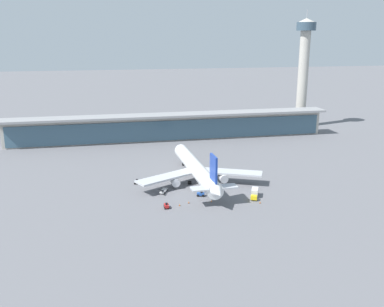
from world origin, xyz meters
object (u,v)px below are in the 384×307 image
service_truck_near_nose_grey (138,182)px  safety_cone_charlie (189,202)px  service_truck_by_tail_blue (201,194)px  safety_cone_delta (260,202)px  airliner_on_stand (197,169)px  service_truck_under_wing_white (163,191)px  safety_cone_bravo (251,199)px  safety_cone_echo (180,205)px  safety_cone_alpha (211,201)px  service_truck_mid_apron_yellow (255,193)px  control_tower (304,65)px  service_truck_on_taxiway_red (166,206)px

service_truck_near_nose_grey → safety_cone_charlie: bearing=-56.5°
service_truck_by_tail_blue → safety_cone_delta: (19.26, -11.12, -0.56)m
airliner_on_stand → service_truck_near_nose_grey: bearing=173.1°
safety_cone_charlie → service_truck_under_wing_white: bearing=121.1°
airliner_on_stand → safety_cone_bravo: size_ratio=96.26×
safety_cone_bravo → safety_cone_charlie: 23.12m
safety_cone_echo → safety_cone_bravo: bearing=1.0°
safety_cone_bravo → safety_cone_echo: (-26.70, -0.49, 0.00)m
safety_cone_bravo → safety_cone_alpha: bearing=176.5°
airliner_on_stand → safety_cone_alpha: airliner_on_stand is taller
safety_cone_bravo → service_truck_near_nose_grey: bearing=146.9°
service_truck_mid_apron_yellow → service_truck_by_tail_blue: service_truck_mid_apron_yellow is taller
service_truck_mid_apron_yellow → control_tower: 140.44m
service_truck_on_taxiway_red → service_truck_under_wing_white: bearing=86.0°
service_truck_mid_apron_yellow → service_truck_on_taxiway_red: (-33.47, -3.59, -0.82)m
safety_cone_charlie → safety_cone_echo: same height
safety_cone_charlie → service_truck_near_nose_grey: bearing=123.5°
safety_cone_alpha → control_tower: bearing=52.4°
airliner_on_stand → service_truck_on_taxiway_red: (-16.00, -24.29, -4.78)m
control_tower → safety_cone_delta: 145.74m
safety_cone_bravo → safety_cone_delta: (1.89, -3.98, 0.00)m
safety_cone_charlie → safety_cone_echo: 3.99m
service_truck_on_taxiway_red → safety_cone_delta: bearing=-4.1°
service_truck_under_wing_white → safety_cone_echo: 14.51m
service_truck_on_taxiway_red → service_truck_mid_apron_yellow: bearing=6.1°
service_truck_near_nose_grey → safety_cone_alpha: bearing=-45.4°
service_truck_near_nose_grey → safety_cone_alpha: size_ratio=4.65×
service_truck_by_tail_blue → safety_cone_alpha: bearing=-68.0°
airliner_on_stand → control_tower: size_ratio=0.92×
service_truck_under_wing_white → control_tower: 151.73m
airliner_on_stand → safety_cone_delta: 32.33m
service_truck_near_nose_grey → safety_cone_echo: 28.93m
safety_cone_alpha → safety_cone_echo: (-11.85, -1.39, 0.00)m
service_truck_mid_apron_yellow → control_tower: (72.10, 114.34, 38.08)m
control_tower → service_truck_under_wing_white: bearing=-135.5°
service_truck_near_nose_grey → safety_cone_echo: service_truck_near_nose_grey is taller
safety_cone_charlie → safety_cone_delta: same height
airliner_on_stand → service_truck_by_tail_blue: bearing=-96.7°
safety_cone_bravo → safety_cone_charlie: (-23.09, 1.22, 0.00)m
service_truck_under_wing_white → safety_cone_charlie: size_ratio=9.52×
service_truck_mid_apron_yellow → service_truck_under_wing_white: bearing=160.5°
service_truck_near_nose_grey → safety_cone_bravo: service_truck_near_nose_grey is taller
service_truck_under_wing_white → control_tower: bearing=44.5°
service_truck_under_wing_white → service_truck_on_taxiway_red: 15.11m
service_truck_mid_apron_yellow → service_truck_near_nose_grey: bearing=150.2°
service_truck_by_tail_blue → safety_cone_charlie: 8.25m
service_truck_near_nose_grey → service_truck_under_wing_white: service_truck_under_wing_white is taller
airliner_on_stand → safety_cone_delta: (17.44, -26.69, -5.34)m
safety_cone_bravo → airliner_on_stand: bearing=124.4°
safety_cone_delta → safety_cone_echo: size_ratio=1.00×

